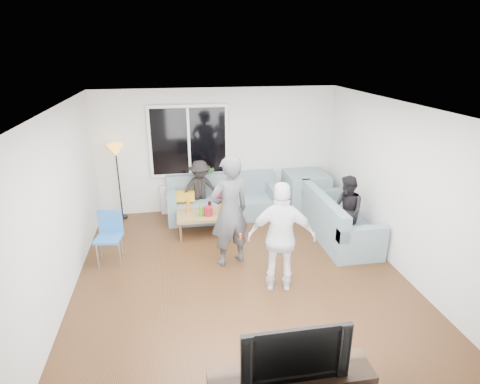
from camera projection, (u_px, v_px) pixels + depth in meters
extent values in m
cube|color=#56351C|center=(240.00, 275.00, 6.21)|extent=(5.00, 5.50, 0.04)
cube|color=white|center=(240.00, 106.00, 5.29)|extent=(5.00, 5.50, 0.04)
cube|color=silver|center=(218.00, 151.00, 8.31)|extent=(5.00, 0.04, 2.60)
cube|color=silver|center=(300.00, 317.00, 3.19)|extent=(5.00, 0.04, 2.60)
cube|color=silver|center=(58.00, 208.00, 5.34)|extent=(0.04, 5.50, 2.60)
cube|color=silver|center=(398.00, 187.00, 6.16)|extent=(0.04, 5.50, 2.60)
cube|color=white|center=(189.00, 141.00, 8.05)|extent=(1.62, 0.06, 1.47)
cube|color=black|center=(189.00, 141.00, 8.01)|extent=(1.50, 0.02, 1.35)
cube|color=white|center=(189.00, 141.00, 8.00)|extent=(0.05, 0.03, 1.35)
cube|color=silver|center=(192.00, 198.00, 8.44)|extent=(1.30, 0.12, 0.62)
imported|color=#386729|center=(210.00, 175.00, 8.31)|extent=(0.22, 0.19, 0.37)
imported|color=silver|center=(180.00, 181.00, 8.24)|extent=(0.18, 0.18, 0.19)
cube|color=slate|center=(305.00, 192.00, 8.45)|extent=(0.85, 0.85, 0.85)
cube|color=gold|center=(185.00, 196.00, 7.98)|extent=(0.40, 0.35, 0.14)
cube|color=maroon|center=(224.00, 192.00, 8.19)|extent=(0.45, 0.42, 0.13)
cube|color=#997F4A|center=(207.00, 224.00, 7.48)|extent=(1.11, 0.62, 0.40)
cylinder|color=maroon|center=(208.00, 211.00, 7.31)|extent=(0.17, 0.17, 0.17)
imported|color=#434348|center=(230.00, 211.00, 6.22)|extent=(0.78, 0.64, 1.83)
imported|color=white|center=(282.00, 238.00, 5.56)|extent=(1.03, 0.61, 1.65)
imported|color=black|center=(347.00, 211.00, 6.92)|extent=(0.51, 0.64, 1.28)
imported|color=black|center=(200.00, 190.00, 8.04)|extent=(0.85, 0.56, 1.23)
imported|color=black|center=(293.00, 348.00, 3.65)|extent=(1.03, 0.14, 0.59)
cylinder|color=#389A1C|center=(201.00, 211.00, 7.27)|extent=(0.08, 0.08, 0.21)
cylinder|color=orange|center=(188.00, 206.00, 7.44)|extent=(0.07, 0.07, 0.25)
cylinder|color=black|center=(210.00, 207.00, 7.48)|extent=(0.07, 0.07, 0.20)
cylinder|color=orange|center=(220.00, 208.00, 7.33)|extent=(0.07, 0.07, 0.29)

